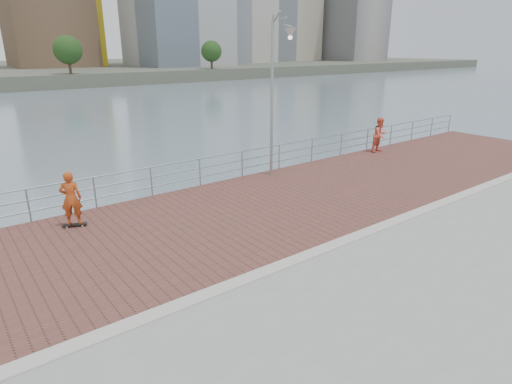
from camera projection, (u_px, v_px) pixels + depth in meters
water at (300, 323)px, 11.85m from camera, size 400.00×400.00×0.00m
brick_lane at (226, 217)px, 13.91m from camera, size 40.00×6.80×0.02m
curb at (302, 257)px, 11.20m from camera, size 40.00×0.40×0.06m
guardrail at (176, 173)px, 16.24m from camera, size 39.06×0.06×1.13m
street_lamp at (280, 69)px, 16.76m from camera, size 0.46×1.32×6.24m
skateboard at (75, 225)px, 13.12m from camera, size 0.72×0.43×0.08m
skateboarder at (71, 198)px, 12.84m from camera, size 0.72×0.60×1.68m
bystander at (380, 135)px, 22.17m from camera, size 0.87×0.69×1.78m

